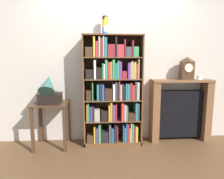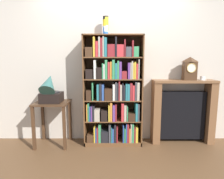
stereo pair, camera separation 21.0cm
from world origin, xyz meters
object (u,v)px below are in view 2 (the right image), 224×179
at_px(fireplace_mantel, 182,112).
at_px(teacup_with_saucer, 202,78).
at_px(side_table_left, 52,113).
at_px(mantel_clock, 189,69).
at_px(bookshelf, 113,94).
at_px(cup_stack, 105,26).
at_px(gramophone, 50,90).

distance_m(fireplace_mantel, teacup_with_saucer, 0.64).
bearing_deg(side_table_left, mantel_clock, 2.60).
bearing_deg(mantel_clock, fireplace_mantel, 161.04).
height_order(bookshelf, fireplace_mantel, bookshelf).
bearing_deg(side_table_left, fireplace_mantel, 3.33).
bearing_deg(teacup_with_saucer, side_table_left, -177.57).
bearing_deg(cup_stack, bookshelf, -22.40).
bearing_deg(cup_stack, fireplace_mantel, 0.93).
distance_m(bookshelf, side_table_left, 1.05).
bearing_deg(teacup_with_saucer, gramophone, -176.25).
relative_size(fireplace_mantel, teacup_with_saucer, 8.77).
relative_size(cup_stack, mantel_clock, 0.77).
height_order(bookshelf, teacup_with_saucer, bookshelf).
height_order(gramophone, teacup_with_saucer, gramophone).
height_order(side_table_left, fireplace_mantel, fireplace_mantel).
bearing_deg(gramophone, cup_stack, 10.52).
bearing_deg(gramophone, teacup_with_saucer, 3.75).
distance_m(fireplace_mantel, mantel_clock, 0.74).
bearing_deg(side_table_left, teacup_with_saucer, 2.43).
height_order(cup_stack, fireplace_mantel, cup_stack).
distance_m(cup_stack, fireplace_mantel, 1.91).
bearing_deg(side_table_left, gramophone, -90.00).
bearing_deg(bookshelf, teacup_with_saucer, 1.95).
distance_m(gramophone, teacup_with_saucer, 2.47).
relative_size(cup_stack, teacup_with_saucer, 2.40).
distance_m(mantel_clock, teacup_with_saucer, 0.27).
distance_m(side_table_left, mantel_clock, 2.36).
bearing_deg(gramophone, mantel_clock, 4.05).
relative_size(gramophone, mantel_clock, 1.37).
distance_m(bookshelf, gramophone, 1.01).
bearing_deg(side_table_left, cup_stack, 6.88).
bearing_deg(fireplace_mantel, side_table_left, -176.67).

